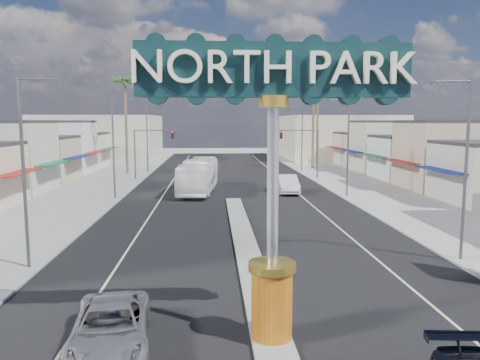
{
  "coord_description": "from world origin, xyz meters",
  "views": [
    {
      "loc": [
        -1.86,
        -12.12,
        7.01
      ],
      "look_at": [
        -0.4,
        12.04,
        3.95
      ],
      "focal_mm": 35.0,
      "sensor_mm": 36.0,
      "label": 1
    }
  ],
  "objects": [
    {
      "name": "ground",
      "position": [
        0.0,
        30.0,
        0.0
      ],
      "size": [
        160.0,
        160.0,
        0.0
      ],
      "primitive_type": "plane",
      "color": "gray",
      "rests_on": "ground"
    },
    {
      "name": "road",
      "position": [
        0.0,
        30.0,
        0.01
      ],
      "size": [
        20.0,
        120.0,
        0.01
      ],
      "primitive_type": "cube",
      "color": "black",
      "rests_on": "ground"
    },
    {
      "name": "median_island",
      "position": [
        0.0,
        14.0,
        0.08
      ],
      "size": [
        1.3,
        30.0,
        0.16
      ],
      "primitive_type": "cube",
      "color": "gray",
      "rests_on": "ground"
    },
    {
      "name": "sidewalk_left",
      "position": [
        -14.0,
        30.0,
        0.06
      ],
      "size": [
        8.0,
        120.0,
        0.12
      ],
      "primitive_type": "cube",
      "color": "gray",
      "rests_on": "ground"
    },
    {
      "name": "sidewalk_right",
      "position": [
        14.0,
        30.0,
        0.06
      ],
      "size": [
        8.0,
        120.0,
        0.12
      ],
      "primitive_type": "cube",
      "color": "gray",
      "rests_on": "ground"
    },
    {
      "name": "storefront_row_left",
      "position": [
        -24.0,
        43.0,
        3.0
      ],
      "size": [
        12.0,
        42.0,
        6.0
      ],
      "primitive_type": "cube",
      "color": "beige",
      "rests_on": "ground"
    },
    {
      "name": "storefront_row_right",
      "position": [
        24.0,
        43.0,
        3.0
      ],
      "size": [
        12.0,
        42.0,
        6.0
      ],
      "primitive_type": "cube",
      "color": "#B7B29E",
      "rests_on": "ground"
    },
    {
      "name": "backdrop_far_left",
      "position": [
        -22.0,
        75.0,
        4.0
      ],
      "size": [
        20.0,
        20.0,
        8.0
      ],
      "primitive_type": "cube",
      "color": "#B7B29E",
      "rests_on": "ground"
    },
    {
      "name": "backdrop_far_right",
      "position": [
        22.0,
        75.0,
        4.0
      ],
      "size": [
        20.0,
        20.0,
        8.0
      ],
      "primitive_type": "cube",
      "color": "beige",
      "rests_on": "ground"
    },
    {
      "name": "gateway_sign",
      "position": [
        0.0,
        1.98,
        5.93
      ],
      "size": [
        8.2,
        1.5,
        9.15
      ],
      "color": "#B2440D",
      "rests_on": "median_island"
    },
    {
      "name": "traffic_signal_left",
      "position": [
        -9.18,
        43.99,
        4.27
      ],
      "size": [
        5.09,
        0.45,
        6.0
      ],
      "color": "#47474C",
      "rests_on": "ground"
    },
    {
      "name": "traffic_signal_right",
      "position": [
        9.18,
        43.99,
        4.27
      ],
      "size": [
        5.09,
        0.45,
        6.0
      ],
      "color": "#47474C",
      "rests_on": "ground"
    },
    {
      "name": "streetlight_l_near",
      "position": [
        -10.43,
        10.0,
        5.07
      ],
      "size": [
        2.03,
        0.22,
        9.0
      ],
      "color": "#47474C",
      "rests_on": "ground"
    },
    {
      "name": "streetlight_l_mid",
      "position": [
        -10.43,
        30.0,
        5.07
      ],
      "size": [
        2.03,
        0.22,
        9.0
      ],
      "color": "#47474C",
      "rests_on": "ground"
    },
    {
      "name": "streetlight_l_far",
      "position": [
        -10.43,
        52.0,
        5.07
      ],
      "size": [
        2.03,
        0.22,
        9.0
      ],
      "color": "#47474C",
      "rests_on": "ground"
    },
    {
      "name": "streetlight_r_near",
      "position": [
        10.43,
        10.0,
        5.07
      ],
      "size": [
        2.03,
        0.22,
        9.0
      ],
      "color": "#47474C",
      "rests_on": "ground"
    },
    {
      "name": "streetlight_r_mid",
      "position": [
        10.43,
        30.0,
        5.07
      ],
      "size": [
        2.03,
        0.22,
        9.0
      ],
      "color": "#47474C",
      "rests_on": "ground"
    },
    {
      "name": "streetlight_r_far",
      "position": [
        10.43,
        52.0,
        5.07
      ],
      "size": [
        2.03,
        0.22,
        9.0
      ],
      "color": "#47474C",
      "rests_on": "ground"
    },
    {
      "name": "palm_left_far",
      "position": [
        -13.0,
        50.0,
        11.5
      ],
      "size": [
        2.6,
        2.6,
        13.1
      ],
      "color": "brown",
      "rests_on": "ground"
    },
    {
      "name": "palm_right_mid",
      "position": [
        13.0,
        56.0,
        10.6
      ],
      "size": [
        2.6,
        2.6,
        12.1
      ],
      "color": "brown",
      "rests_on": "ground"
    },
    {
      "name": "palm_right_far",
      "position": [
        15.0,
        62.0,
        12.39
      ],
      "size": [
        2.6,
        2.6,
        14.1
      ],
      "color": "brown",
      "rests_on": "ground"
    },
    {
      "name": "suv_left",
      "position": [
        -5.02,
        1.8,
        0.7
      ],
      "size": [
        2.93,
        5.31,
        1.41
      ],
      "primitive_type": "imported",
      "rotation": [
        0.0,
        0.0,
        0.12
      ],
      "color": "#A5A5AA",
      "rests_on": "ground"
    },
    {
      "name": "car_parked_right",
      "position": [
        5.5,
        32.94,
        0.88
      ],
      "size": [
        1.99,
        5.4,
        1.77
      ],
      "primitive_type": "imported",
      "rotation": [
        0.0,
        0.0,
        -0.02
      ],
      "color": "silver",
      "rests_on": "ground"
    },
    {
      "name": "city_bus",
      "position": [
        -3.18,
        34.1,
        1.63
      ],
      "size": [
        3.92,
        11.94,
        3.27
      ],
      "primitive_type": "imported",
      "rotation": [
        0.0,
        0.0,
        -0.1
      ],
      "color": "white",
      "rests_on": "ground"
    }
  ]
}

